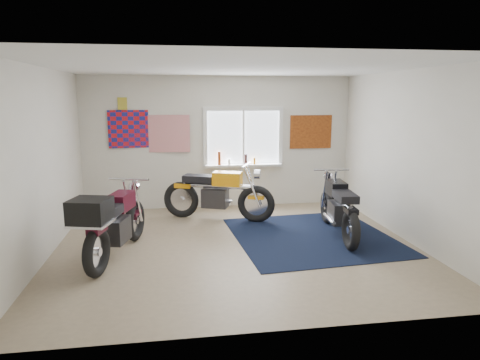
{
  "coord_description": "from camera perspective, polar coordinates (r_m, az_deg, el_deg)",
  "views": [
    {
      "loc": [
        -0.89,
        -6.27,
        2.28
      ],
      "look_at": [
        0.12,
        0.4,
        0.96
      ],
      "focal_mm": 32.0,
      "sensor_mm": 36.0,
      "label": 1
    }
  ],
  "objects": [
    {
      "name": "ground",
      "position": [
        6.72,
        -0.49,
        -8.77
      ],
      "size": [
        5.5,
        5.5,
        0.0
      ],
      "primitive_type": "plane",
      "color": "#9E896B",
      "rests_on": "ground"
    },
    {
      "name": "room_shell",
      "position": [
        6.36,
        -0.52,
        5.27
      ],
      "size": [
        5.5,
        5.5,
        5.5
      ],
      "color": "white",
      "rests_on": "ground"
    },
    {
      "name": "navy_rug",
      "position": [
        7.25,
        9.58,
        -7.41
      ],
      "size": [
        2.7,
        2.79,
        0.01
      ],
      "primitive_type": "cube",
      "rotation": [
        0.0,
        0.0,
        0.08
      ],
      "color": "black",
      "rests_on": "ground"
    },
    {
      "name": "window_assembly",
      "position": [
        8.89,
        0.45,
        5.15
      ],
      "size": [
        1.66,
        0.17,
        1.26
      ],
      "color": "white",
      "rests_on": "room_shell"
    },
    {
      "name": "oil_bottles",
      "position": [
        8.83,
        -0.99,
        2.78
      ],
      "size": [
        0.8,
        0.07,
        0.28
      ],
      "color": "maroon",
      "rests_on": "window_assembly"
    },
    {
      "name": "flag_display",
      "position": [
        8.8,
        -15.41,
        9.8
      ],
      "size": [
        1.6,
        0.1,
        1.17
      ],
      "color": "red",
      "rests_on": "room_shell"
    },
    {
      "name": "triumph_poster",
      "position": [
        9.22,
        9.43,
        6.35
      ],
      "size": [
        0.9,
        0.03,
        0.7
      ],
      "primitive_type": "cube",
      "color": "#A54C14",
      "rests_on": "room_shell"
    },
    {
      "name": "yellow_triumph",
      "position": [
        8.01,
        -3.04,
        -1.98
      ],
      "size": [
        2.06,
        0.97,
        1.09
      ],
      "rotation": [
        0.0,
        0.0,
        -0.38
      ],
      "color": "black",
      "rests_on": "ground"
    },
    {
      "name": "black_chrome_bike",
      "position": [
        7.27,
        12.98,
        -3.74
      ],
      "size": [
        0.62,
        2.05,
        1.05
      ],
      "rotation": [
        0.0,
        0.0,
        1.47
      ],
      "color": "black",
      "rests_on": "navy_rug"
    },
    {
      "name": "maroon_tourer",
      "position": [
        6.25,
        -16.66,
        -5.49
      ],
      "size": [
        0.92,
        2.08,
        1.06
      ],
      "rotation": [
        0.0,
        0.0,
        1.32
      ],
      "color": "black",
      "rests_on": "ground"
    }
  ]
}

